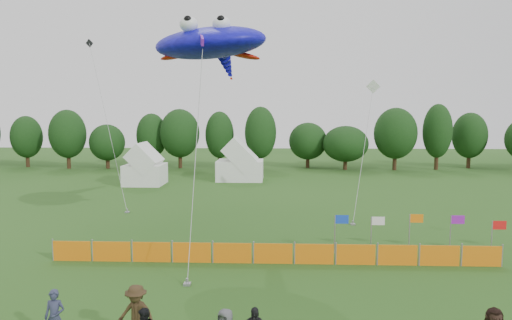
{
  "coord_description": "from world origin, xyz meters",
  "views": [
    {
      "loc": [
        0.85,
        -14.58,
        7.33
      ],
      "look_at": [
        0.0,
        6.0,
        5.2
      ],
      "focal_mm": 32.0,
      "sensor_mm": 36.0,
      "label": 1
    }
  ],
  "objects_px": {
    "barrier_fence": "(273,254)",
    "spectator_a": "(55,317)",
    "tent_left": "(145,168)",
    "stingray_kite": "(211,45)",
    "tent_right": "(240,164)",
    "spectator_c": "(136,314)"
  },
  "relations": [
    {
      "from": "barrier_fence",
      "to": "spectator_a",
      "type": "xyz_separation_m",
      "value": [
        -6.88,
        -8.09,
        0.39
      ]
    },
    {
      "from": "tent_left",
      "to": "stingray_kite",
      "type": "xyz_separation_m",
      "value": [
        9.8,
        -20.64,
        9.27
      ]
    },
    {
      "from": "spectator_a",
      "to": "stingray_kite",
      "type": "relative_size",
      "value": 0.12
    },
    {
      "from": "tent_right",
      "to": "spectator_a",
      "type": "height_order",
      "value": "tent_right"
    },
    {
      "from": "barrier_fence",
      "to": "tent_right",
      "type": "bearing_deg",
      "value": 97.63
    },
    {
      "from": "barrier_fence",
      "to": "spectator_c",
      "type": "bearing_deg",
      "value": -118.44
    },
    {
      "from": "spectator_a",
      "to": "tent_left",
      "type": "bearing_deg",
      "value": 100.69
    },
    {
      "from": "tent_left",
      "to": "barrier_fence",
      "type": "bearing_deg",
      "value": -61.32
    },
    {
      "from": "spectator_a",
      "to": "stingray_kite",
      "type": "xyz_separation_m",
      "value": [
        3.47,
        11.6,
        10.11
      ]
    },
    {
      "from": "tent_left",
      "to": "spectator_a",
      "type": "distance_m",
      "value": 32.87
    },
    {
      "from": "spectator_a",
      "to": "stingray_kite",
      "type": "height_order",
      "value": "stingray_kite"
    },
    {
      "from": "stingray_kite",
      "to": "tent_right",
      "type": "bearing_deg",
      "value": 90.71
    },
    {
      "from": "spectator_c",
      "to": "tent_left",
      "type": "bearing_deg",
      "value": 114.02
    },
    {
      "from": "tent_right",
      "to": "spectator_c",
      "type": "relative_size",
      "value": 2.62
    },
    {
      "from": "spectator_a",
      "to": "stingray_kite",
      "type": "bearing_deg",
      "value": 72.93
    },
    {
      "from": "tent_left",
      "to": "spectator_c",
      "type": "relative_size",
      "value": 2.02
    },
    {
      "from": "tent_left",
      "to": "barrier_fence",
      "type": "height_order",
      "value": "tent_left"
    },
    {
      "from": "barrier_fence",
      "to": "stingray_kite",
      "type": "xyz_separation_m",
      "value": [
        -3.41,
        3.51,
        10.51
      ]
    },
    {
      "from": "stingray_kite",
      "to": "spectator_a",
      "type": "bearing_deg",
      "value": -106.64
    },
    {
      "from": "tent_right",
      "to": "stingray_kite",
      "type": "relative_size",
      "value": 0.34
    },
    {
      "from": "tent_left",
      "to": "spectator_c",
      "type": "bearing_deg",
      "value": -74.49
    },
    {
      "from": "barrier_fence",
      "to": "tent_left",
      "type": "bearing_deg",
      "value": 118.68
    }
  ]
}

